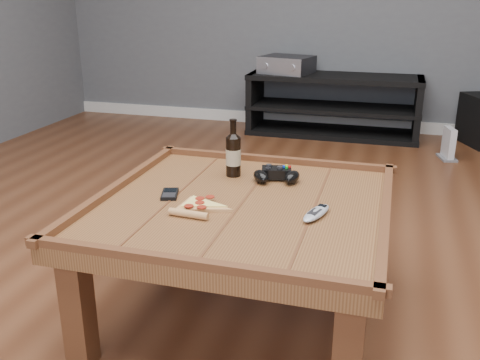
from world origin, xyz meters
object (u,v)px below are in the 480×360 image
(beer_bottle, at_px, (233,153))
(smartphone, at_px, (170,194))
(av_receiver, at_px, (287,65))
(media_console, at_px, (333,106))
(game_controller, at_px, (276,175))
(game_console, at_px, (448,145))
(remote_control, at_px, (316,213))
(coffee_table, at_px, (242,218))
(pizza_slice, at_px, (198,207))

(beer_bottle, distance_m, smartphone, 0.33)
(beer_bottle, height_order, av_receiver, beer_bottle)
(media_console, distance_m, beer_bottle, 2.50)
(game_controller, bearing_deg, av_receiver, 87.95)
(game_controller, xyz_separation_m, game_console, (0.82, 2.04, -0.37))
(remote_control, bearing_deg, game_controller, 140.20)
(coffee_table, bearing_deg, smartphone, -177.34)
(coffee_table, distance_m, smartphone, 0.28)
(media_console, height_order, smartphone, media_console)
(media_console, xyz_separation_m, remote_control, (0.27, -2.80, 0.22))
(game_controller, relative_size, av_receiver, 0.43)
(media_console, bearing_deg, game_console, -27.49)
(coffee_table, xyz_separation_m, av_receiver, (-0.40, 2.74, 0.18))
(media_console, xyz_separation_m, av_receiver, (-0.40, -0.01, 0.32))
(coffee_table, xyz_separation_m, game_controller, (0.07, 0.25, 0.08))
(smartphone, height_order, remote_control, remote_control)
(remote_control, bearing_deg, smartphone, -167.64)
(game_console, bearing_deg, smartphone, -131.06)
(game_console, bearing_deg, coffee_table, -125.55)
(coffee_table, xyz_separation_m, pizza_slice, (-0.13, -0.10, 0.07))
(beer_bottle, bearing_deg, coffee_table, -66.88)
(remote_control, distance_m, game_console, 2.45)
(media_console, relative_size, remote_control, 8.02)
(smartphone, bearing_deg, beer_bottle, 43.60)
(pizza_slice, bearing_deg, game_console, 70.64)
(coffee_table, height_order, smartphone, coffee_table)
(coffee_table, xyz_separation_m, smartphone, (-0.27, -0.01, 0.07))
(beer_bottle, xyz_separation_m, remote_control, (0.38, -0.32, -0.08))
(coffee_table, relative_size, game_controller, 5.19)
(coffee_table, height_order, game_console, coffee_table)
(beer_bottle, xyz_separation_m, game_controller, (0.18, -0.02, -0.07))
(coffee_table, relative_size, pizza_slice, 4.05)
(av_receiver, bearing_deg, beer_bottle, -69.61)
(media_console, relative_size, beer_bottle, 6.09)
(game_controller, distance_m, game_console, 2.23)
(beer_bottle, height_order, smartphone, beer_bottle)
(media_console, distance_m, game_console, 1.01)
(coffee_table, distance_m, game_controller, 0.27)
(coffee_table, relative_size, media_console, 0.74)
(beer_bottle, height_order, game_console, beer_bottle)
(smartphone, relative_size, av_receiver, 0.25)
(media_console, bearing_deg, pizza_slice, -92.57)
(beer_bottle, height_order, pizza_slice, beer_bottle)
(smartphone, distance_m, game_console, 2.60)
(media_console, bearing_deg, smartphone, -95.58)
(pizza_slice, bearing_deg, beer_bottle, 91.37)
(game_controller, xyz_separation_m, smartphone, (-0.34, -0.26, -0.02))
(smartphone, relative_size, remote_control, 0.66)
(remote_control, height_order, av_receiver, av_receiver)
(game_controller, xyz_separation_m, remote_control, (0.20, -0.30, -0.01))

